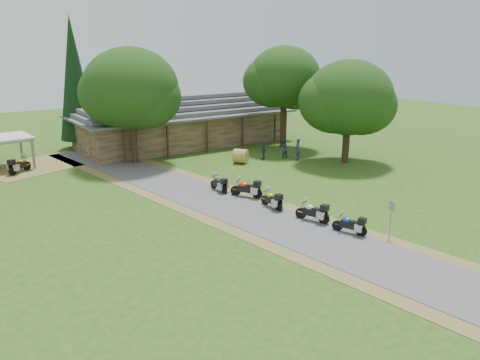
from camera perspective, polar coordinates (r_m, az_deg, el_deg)
ground at (r=25.20m, az=6.85°, el=-6.19°), size 120.00×120.00×0.00m
driveway at (r=27.84m, az=0.66°, el=-3.89°), size 51.95×51.95×0.00m
lodge at (r=47.23m, az=-6.86°, el=7.30°), size 21.40×9.40×4.90m
motorcycle_row_a at (r=25.12m, az=13.21°, el=-5.17°), size 1.10×1.77×1.15m
motorcycle_row_b at (r=26.45m, az=8.82°, el=-3.72°), size 1.19×1.94×1.26m
motorcycle_row_c at (r=28.33m, az=3.89°, el=-2.28°), size 0.61×1.77×1.21m
motorcycle_row_d at (r=30.29m, az=0.78°, el=-0.91°), size 1.57×1.98×1.33m
motorcycle_row_e at (r=31.61m, az=-2.62°, el=-0.35°), size 0.56×1.72×1.17m
motorcycle_carport_a at (r=40.03m, az=-25.30°, el=1.76°), size 1.98×1.82×1.39m
person_a at (r=40.82m, az=7.02°, el=3.99°), size 0.75×0.73×2.16m
person_b at (r=41.21m, az=5.30°, el=4.05°), size 0.59×0.44×2.01m
person_c at (r=40.68m, az=2.87°, el=3.83°), size 0.55×0.63×1.86m
hay_bale at (r=39.29m, az=0.09°, el=2.92°), size 1.62×1.60×1.20m
sign_post at (r=24.94m, az=17.87°, el=-4.64°), size 0.36×0.06×2.00m
oak_lodge_left at (r=39.63m, az=-13.06°, el=9.12°), size 7.75×7.75×10.04m
oak_lodge_right at (r=44.83m, az=5.39°, el=10.76°), size 6.70×6.70×10.91m
oak_driveway at (r=39.89m, az=13.03°, el=8.26°), size 7.23×7.23×8.79m
cedar_near at (r=47.06m, az=-19.48°, el=11.04°), size 3.46×3.46×12.31m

